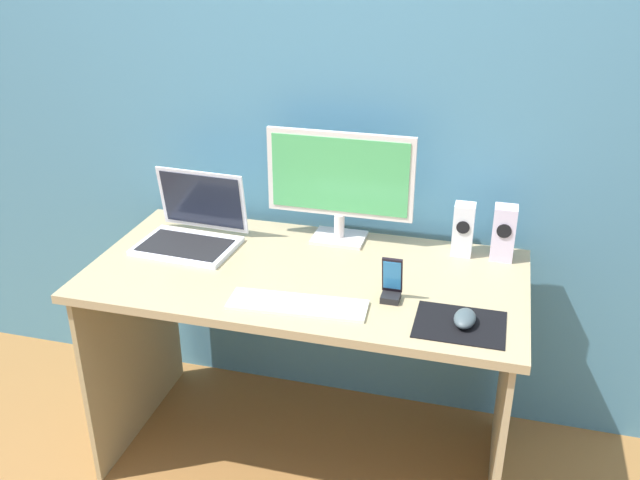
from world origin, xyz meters
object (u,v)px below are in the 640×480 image
speaker_near_monitor (463,229)px  keyboard_external (298,305)px  laptop (192,230)px  phone_in_dock (391,285)px  mouse (465,318)px  monitor (340,182)px  speaker_right (504,233)px

speaker_near_monitor → keyboard_external: speaker_near_monitor is taller
laptop → phone_in_dock: 0.76m
laptop → mouse: bearing=-17.1°
laptop → mouse: size_ratio=3.41×
monitor → speaker_near_monitor: 0.44m
keyboard_external → mouse: size_ratio=4.05×
laptop → keyboard_external: bearing=-33.7°
speaker_right → speaker_near_monitor: bearing=180.0°
speaker_right → phone_in_dock: bearing=-130.2°
speaker_right → mouse: (-0.08, -0.45, -0.07)m
speaker_near_monitor → laptop: 0.92m
monitor → keyboard_external: monitor is taller
mouse → phone_in_dock: size_ratio=0.72×
monitor → laptop: monitor is taller
monitor → laptop: (-0.48, -0.16, -0.17)m
phone_in_dock → laptop: bearing=164.2°
speaker_near_monitor → phone_in_dock: size_ratio=1.30×
monitor → speaker_near_monitor: (0.42, -0.01, -0.12)m
keyboard_external → mouse: mouse is taller
speaker_right → mouse: 0.46m
monitor → mouse: (0.47, -0.45, -0.19)m
monitor → keyboard_external: (-0.01, -0.48, -0.21)m
speaker_right → keyboard_external: (-0.56, -0.47, -0.09)m
keyboard_external → speaker_right: bearing=36.1°
speaker_near_monitor → laptop: bearing=-170.2°
laptop → phone_in_dock: size_ratio=2.47×
speaker_near_monitor → mouse: size_ratio=1.80×
phone_in_dock → mouse: bearing=-21.2°
keyboard_external → phone_in_dock: 0.28m
speaker_right → laptop: laptop is taller
speaker_right → monitor: bearing=179.4°
phone_in_dock → monitor: bearing=124.0°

